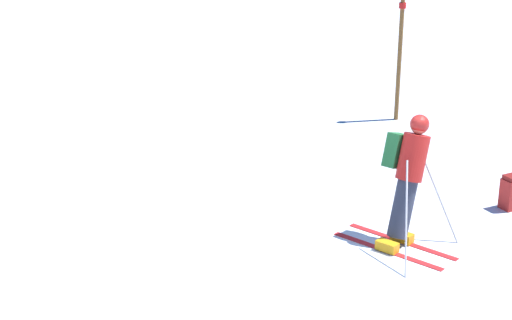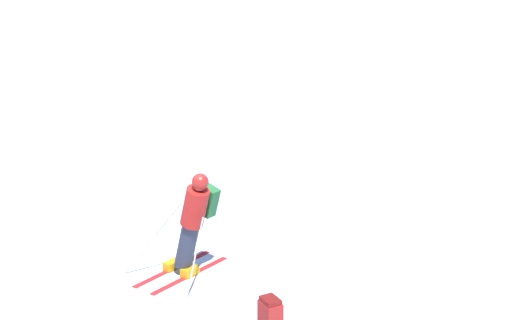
{
  "view_description": "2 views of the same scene",
  "coord_description": "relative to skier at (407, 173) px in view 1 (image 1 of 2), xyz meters",
  "views": [
    {
      "loc": [
        -8.1,
        -5.1,
        4.8
      ],
      "look_at": [
        -0.01,
        1.88,
        0.88
      ],
      "focal_mm": 60.0,
      "sensor_mm": 36.0,
      "label": 1
    },
    {
      "loc": [
        8.64,
        -8.39,
        5.64
      ],
      "look_at": [
        -0.2,
        2.71,
        0.92
      ],
      "focal_mm": 60.0,
      "sensor_mm": 36.0,
      "label": 2
    }
  ],
  "objects": [
    {
      "name": "ground_plane",
      "position": [
        -0.78,
        -0.03,
        -0.92
      ],
      "size": [
        300.0,
        300.0,
        0.0
      ],
      "primitive_type": "plane",
      "color": "white"
    },
    {
      "name": "skier",
      "position": [
        0.0,
        0.0,
        0.0
      ],
      "size": [
        1.29,
        1.6,
        1.7
      ],
      "rotation": [
        0.0,
        0.0,
        -0.01
      ],
      "color": "red",
      "rests_on": "ground"
    },
    {
      "name": "trail_marker",
      "position": [
        4.41,
        2.87,
        0.32
      ],
      "size": [
        0.13,
        0.13,
        2.28
      ],
      "color": "brown",
      "rests_on": "ground"
    }
  ]
}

